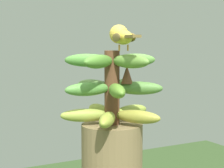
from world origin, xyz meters
name	(u,v)px	position (x,y,z in m)	size (l,w,h in m)	color
banana_bunch	(112,87)	(0.00, 0.00, 1.50)	(0.31, 0.31, 0.23)	brown
perched_bird	(121,36)	(0.03, 0.02, 1.66)	(0.20, 0.07, 0.08)	#C68933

